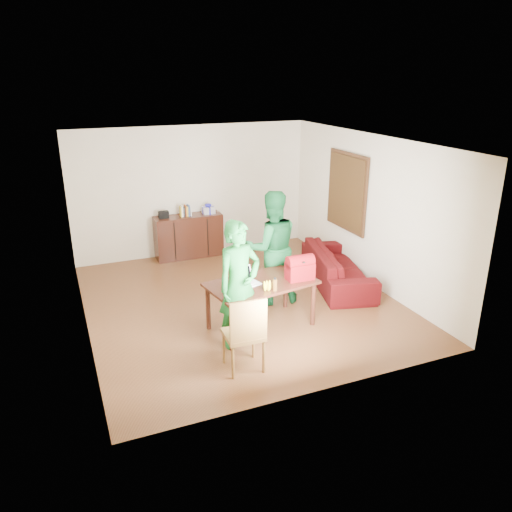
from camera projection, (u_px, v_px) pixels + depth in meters
name	position (u px, v px, depth m)	size (l,w,h in m)	color
room	(237.00, 226.00, 8.20)	(5.20, 5.70, 2.90)	#402210
table	(261.00, 288.00, 7.48)	(1.71, 1.14, 0.74)	black
chair	(244.00, 348.00, 6.51)	(0.50, 0.48, 1.07)	brown
person_near	(239.00, 285.00, 6.91)	(0.67, 0.44, 1.85)	#166626
person_far	(272.00, 248.00, 8.25)	(0.93, 0.73, 1.92)	#125326
laptop	(248.00, 282.00, 7.34)	(0.38, 0.31, 0.24)	white
bananas	(267.00, 289.00, 7.15)	(0.16, 0.10, 0.06)	yellow
bottle	(275.00, 284.00, 7.13)	(0.07, 0.07, 0.20)	#5C3815
red_bag	(300.00, 270.00, 7.51)	(0.41, 0.24, 0.30)	maroon
sofa	(338.00, 267.00, 9.19)	(2.21, 0.87, 0.65)	#380711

